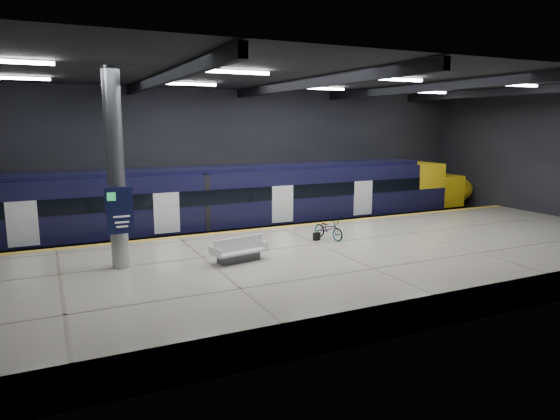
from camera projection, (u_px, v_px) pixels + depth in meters
ground at (306, 263)px, 22.13m from camera, size 30.00×30.00×0.00m
room_shell at (307, 133)px, 21.14m from camera, size 30.10×16.10×8.05m
platform at (336, 265)px, 19.81m from camera, size 30.00×11.00×1.10m
safety_strip at (280, 227)px, 24.38m from camera, size 30.00×0.40×0.01m
rails at (258, 236)px, 27.01m from camera, size 30.00×1.52×0.16m
train at (251, 201)px, 26.49m from camera, size 29.40×2.84×3.79m
bench at (239, 253)px, 18.35m from camera, size 2.18×1.23×0.91m
bicycle at (329, 229)px, 21.86m from camera, size 0.97×1.81×0.90m
pannier_bag at (317, 236)px, 21.65m from camera, size 0.33×0.25×0.35m
info_column at (116, 172)px, 17.06m from camera, size 0.90×0.78×6.90m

